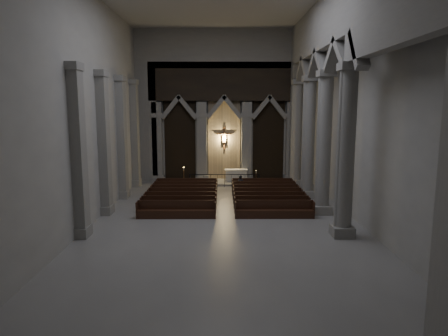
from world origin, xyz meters
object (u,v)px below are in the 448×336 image
(altar, at_px, (236,175))
(candle_stand_right, at_px, (256,182))
(worshipper, at_px, (241,185))
(candle_stand_left, at_px, (184,182))
(pews, at_px, (225,198))
(altar_rail, at_px, (224,178))

(altar, height_order, candle_stand_right, candle_stand_right)
(altar, distance_m, worshipper, 4.17)
(candle_stand_left, bearing_deg, pews, -58.52)
(altar, xyz_separation_m, candle_stand_left, (-4.01, -1.84, -0.20))
(altar, height_order, altar_rail, altar)
(altar, xyz_separation_m, altar_rail, (-0.95, -1.92, 0.07))
(pews, bearing_deg, candle_stand_left, 121.48)
(altar, distance_m, candle_stand_right, 2.27)
(altar, bearing_deg, altar_rail, -116.32)
(altar, bearing_deg, worshipper, -87.78)
(altar_rail, distance_m, worshipper, 2.50)
(altar, relative_size, worshipper, 1.39)
(altar_rail, relative_size, candle_stand_left, 3.41)
(candle_stand_right, bearing_deg, candle_stand_left, -178.65)
(altar, xyz_separation_m, candle_stand_right, (1.46, -1.71, -0.27))
(altar_rail, distance_m, pews, 4.94)
(candle_stand_right, xyz_separation_m, worshipper, (-1.30, -2.45, 0.31))
(worshipper, bearing_deg, altar, 107.09)
(candle_stand_right, distance_m, pews, 5.67)
(candle_stand_right, height_order, pews, candle_stand_right)
(pews, relative_size, worshipper, 7.42)
(altar_rail, height_order, pews, altar_rail)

